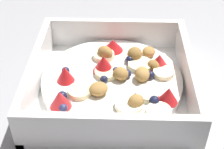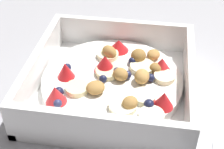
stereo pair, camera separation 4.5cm
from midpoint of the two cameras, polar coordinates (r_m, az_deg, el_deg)
The scene contains 2 objects.
ground_plane at distance 0.48m, azimuth -2.00°, elevation -1.86°, with size 2.40×2.40×0.00m, color #9E9EA3.
fruit_bowl at distance 0.46m, azimuth -2.67°, elevation -1.23°, with size 0.22×0.22×0.06m.
Camera 1 is at (0.37, 0.01, 0.31)m, focal length 53.04 mm.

